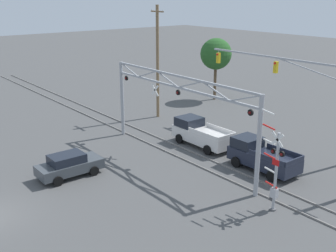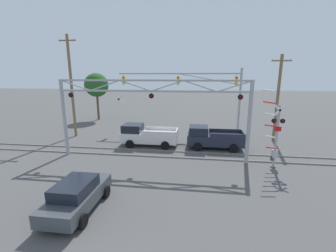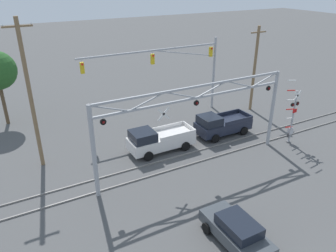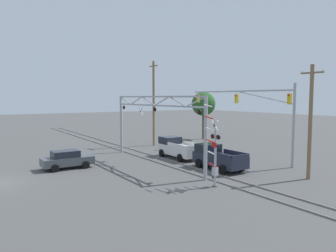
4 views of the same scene
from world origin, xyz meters
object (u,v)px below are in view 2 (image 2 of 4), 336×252
object	(u,v)px
crossing_signal_mast	(275,138)
pickup_truck_lead	(147,135)
traffic_signal_span	(206,88)
crossing_gantry	(151,106)
utility_pole_left	(72,86)
sedan_waiting	(77,195)
pickup_truck_following	(212,138)
background_tree_beyond_span	(96,85)
utility_pole_right	(278,98)

from	to	relation	value
crossing_signal_mast	pickup_truck_lead	bearing A→B (deg)	158.70
traffic_signal_span	pickup_truck_lead	bearing A→B (deg)	-134.12
crossing_gantry	utility_pole_left	world-z (taller)	utility_pole_left
traffic_signal_span	utility_pole_left	distance (m)	14.39
crossing_signal_mast	traffic_signal_span	size ratio (longest dim) A/B	0.40
pickup_truck_lead	sedan_waiting	bearing A→B (deg)	-95.22
pickup_truck_lead	pickup_truck_following	size ratio (longest dim) A/B	1.07
crossing_gantry	sedan_waiting	bearing A→B (deg)	-106.38
pickup_truck_following	traffic_signal_span	bearing A→B (deg)	95.45
pickup_truck_following	background_tree_beyond_span	distance (m)	20.23
pickup_truck_following	utility_pole_right	distance (m)	7.90
pickup_truck_lead	sedan_waiting	distance (m)	10.77
utility_pole_left	pickup_truck_lead	bearing A→B (deg)	-14.79
pickup_truck_lead	background_tree_beyond_span	bearing A→B (deg)	131.24
utility_pole_left	sedan_waiting	bearing A→B (deg)	-60.01
utility_pole_left	background_tree_beyond_span	size ratio (longest dim) A/B	1.54
crossing_signal_mast	pickup_truck_lead	world-z (taller)	crossing_signal_mast
pickup_truck_following	utility_pole_left	distance (m)	15.34
crossing_signal_mast	background_tree_beyond_span	distance (m)	25.55
utility_pole_left	utility_pole_right	world-z (taller)	utility_pole_left
background_tree_beyond_span	utility_pole_left	bearing A→B (deg)	-80.15
crossing_signal_mast	utility_pole_right	world-z (taller)	utility_pole_right
background_tree_beyond_span	sedan_waiting	bearing A→B (deg)	-67.75
traffic_signal_span	pickup_truck_following	size ratio (longest dim) A/B	2.80
crossing_gantry	pickup_truck_following	distance (m)	6.70
utility_pole_left	background_tree_beyond_span	xyz separation A→B (m)	(-1.60, 9.24, -0.32)
pickup_truck_lead	background_tree_beyond_span	size ratio (longest dim) A/B	0.77
pickup_truck_following	pickup_truck_lead	bearing A→B (deg)	179.57
crossing_signal_mast	traffic_signal_span	distance (m)	11.07
crossing_signal_mast	pickup_truck_lead	xyz separation A→B (m)	(-10.12, 3.94, -1.25)
traffic_signal_span	utility_pole_right	xyz separation A→B (m)	(6.86, -2.41, -0.78)
crossing_gantry	sedan_waiting	size ratio (longest dim) A/B	3.49
sedan_waiting	utility_pole_right	world-z (taller)	utility_pole_right
traffic_signal_span	pickup_truck_following	distance (m)	7.11
pickup_truck_lead	crossing_signal_mast	bearing A→B (deg)	-21.30
crossing_gantry	pickup_truck_lead	distance (m)	4.79
traffic_signal_span	utility_pole_right	world-z (taller)	utility_pole_right
utility_pole_right	traffic_signal_span	bearing A→B (deg)	160.61
background_tree_beyond_span	crossing_gantry	bearing A→B (deg)	-52.75
sedan_waiting	background_tree_beyond_span	bearing A→B (deg)	112.25
crossing_gantry	utility_pole_right	size ratio (longest dim) A/B	1.75
crossing_gantry	utility_pole_left	bearing A→B (deg)	150.05
traffic_signal_span	pickup_truck_lead	xyz separation A→B (m)	(-5.51, -5.69, -4.17)
traffic_signal_span	background_tree_beyond_span	size ratio (longest dim) A/B	2.02
traffic_signal_span	pickup_truck_following	world-z (taller)	traffic_signal_span
crossing_signal_mast	utility_pole_right	bearing A→B (deg)	72.67
pickup_truck_lead	pickup_truck_following	bearing A→B (deg)	-0.43
utility_pole_left	background_tree_beyond_span	distance (m)	9.38
crossing_signal_mast	utility_pole_left	xyz separation A→B (m)	(-18.58, 6.18, 3.18)
pickup_truck_following	background_tree_beyond_span	size ratio (longest dim) A/B	0.72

